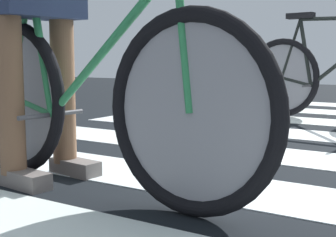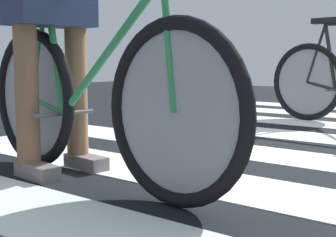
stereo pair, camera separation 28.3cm
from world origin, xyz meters
The scene contains 2 objects.
bicycle_1_of_4 centered at (-1.05, -1.32, 0.41)m, with size 1.73×0.52×0.93m.
cyclist_1_of_4 centered at (-1.35, -1.29, 0.66)m, with size 0.35×0.43×1.00m.
Camera 1 is at (0.26, -2.76, 0.57)m, focal length 50.92 mm.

